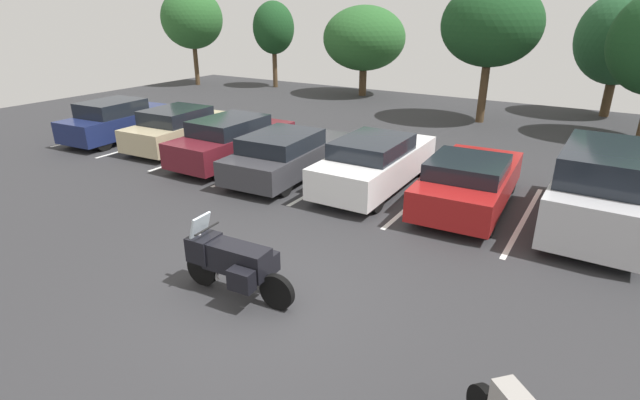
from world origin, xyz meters
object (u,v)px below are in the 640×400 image
object	(u,v)px
car_navy	(119,120)
car_white	(376,162)
car_silver	(601,189)
motorcycle_touring	(232,261)
car_champagne	(181,128)
car_maroon	(233,140)
car_charcoal	(287,154)
car_red	(469,181)

from	to	relation	value
car_navy	car_white	bearing A→B (deg)	1.60
car_navy	car_silver	world-z (taller)	car_silver
motorcycle_touring	car_navy	bearing A→B (deg)	151.47
car_white	car_champagne	bearing A→B (deg)	179.24
car_maroon	car_charcoal	bearing A→B (deg)	-4.92
car_champagne	car_white	world-z (taller)	car_white
car_champagne	car_red	size ratio (longest dim) A/B	0.95
car_red	car_maroon	bearing A→B (deg)	-178.30
car_champagne	car_silver	distance (m)	13.37
car_white	car_silver	bearing A→B (deg)	2.19
motorcycle_touring	car_white	bearing A→B (deg)	92.53
car_maroon	car_champagne	bearing A→B (deg)	172.63
motorcycle_touring	car_charcoal	xyz separation A→B (m)	(-3.00, 5.86, 0.01)
car_champagne	car_white	size ratio (longest dim) A/B	0.90
car_charcoal	car_silver	bearing A→B (deg)	4.63
car_navy	car_silver	bearing A→B (deg)	1.80
car_charcoal	car_silver	distance (m)	8.29
car_white	car_charcoal	bearing A→B (deg)	-170.49
car_navy	car_red	xyz separation A→B (m)	(13.42, 0.27, -0.06)
car_charcoal	car_white	size ratio (longest dim) A/B	0.98
motorcycle_touring	car_maroon	world-z (taller)	car_maroon
motorcycle_touring	car_maroon	size ratio (longest dim) A/B	0.49
car_charcoal	car_white	world-z (taller)	car_white
car_navy	car_maroon	xyz separation A→B (m)	(5.72, 0.05, -0.00)
car_navy	car_charcoal	bearing A→B (deg)	-1.11
motorcycle_touring	car_red	size ratio (longest dim) A/B	0.49
motorcycle_touring	car_navy	distance (m)	12.59
car_red	car_silver	bearing A→B (deg)	4.70
car_white	car_silver	world-z (taller)	car_silver
car_navy	car_silver	size ratio (longest dim) A/B	0.98
car_maroon	motorcycle_touring	bearing A→B (deg)	-48.60
car_red	car_silver	world-z (taller)	car_silver
car_white	car_red	bearing A→B (deg)	-0.57
car_charcoal	car_white	distance (m)	2.76
car_navy	car_maroon	bearing A→B (deg)	0.46
motorcycle_touring	car_white	world-z (taller)	car_white
car_maroon	car_red	world-z (taller)	car_maroon
car_charcoal	car_silver	xyz separation A→B (m)	(8.25, 0.67, 0.29)
car_red	car_white	bearing A→B (deg)	179.43
car_charcoal	car_silver	size ratio (longest dim) A/B	1.01
car_charcoal	car_maroon	bearing A→B (deg)	175.08
car_red	car_charcoal	bearing A→B (deg)	-175.41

